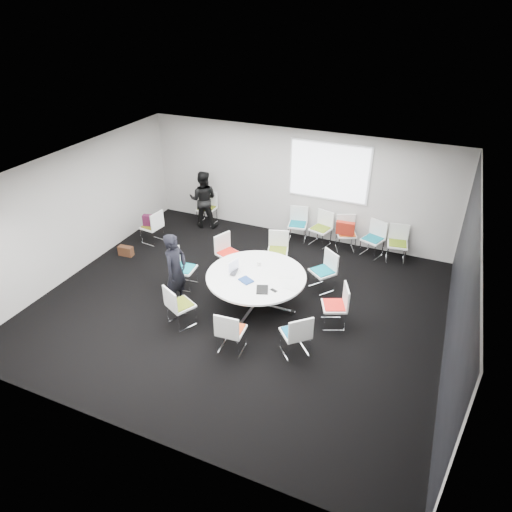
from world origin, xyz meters
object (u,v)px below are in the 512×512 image
at_px(chair_ring_c, 278,257).
at_px(chair_ring_e, 184,275).
at_px(chair_ring_b, 322,278).
at_px(chair_ring_g, 231,338).
at_px(person_back, 203,199).
at_px(chair_back_b, 320,235).
at_px(person_main, 176,271).
at_px(chair_spare_left, 153,233).
at_px(chair_back_c, 346,240).
at_px(maroon_bag, 151,220).
at_px(brown_bag, 126,251).
at_px(cup, 259,264).
at_px(chair_back_e, 396,250).
at_px(laptop, 236,272).
at_px(chair_ring_f, 181,312).
at_px(chair_back_a, 297,231).
at_px(chair_ring_d, 228,260).
at_px(chair_ring_a, 334,313).
at_px(conference_table, 256,284).
at_px(chair_ring_h, 295,341).
at_px(chair_person_back, 207,214).
at_px(chair_back_d, 372,245).

distance_m(chair_ring_c, chair_ring_e, 2.21).
bearing_deg(chair_ring_b, chair_ring_g, 107.19).
bearing_deg(person_back, chair_ring_e, 93.58).
bearing_deg(chair_back_b, chair_ring_e, 70.49).
relative_size(chair_ring_b, person_main, 0.54).
distance_m(chair_ring_c, chair_spare_left, 3.38).
distance_m(chair_back_c, maroon_bag, 4.92).
bearing_deg(brown_bag, chair_spare_left, 74.05).
distance_m(chair_ring_e, cup, 1.73).
height_order(chair_back_e, person_back, person_back).
xyz_separation_m(person_back, laptop, (2.36, -2.91, -0.04)).
height_order(chair_ring_f, chair_ring_g, same).
height_order(chair_ring_g, chair_back_c, same).
distance_m(chair_ring_g, chair_back_a, 4.48).
relative_size(person_main, person_back, 1.03).
bearing_deg(laptop, chair_back_e, -53.91).
bearing_deg(chair_ring_d, chair_ring_f, 23.63).
bearing_deg(chair_ring_a, chair_back_b, -2.27).
distance_m(conference_table, chair_ring_g, 1.46).
relative_size(conference_table, brown_bag, 5.57).
relative_size(chair_back_c, person_back, 0.56).
distance_m(chair_back_b, person_back, 3.29).
distance_m(chair_ring_a, chair_ring_h, 1.14).
relative_size(chair_ring_e, maroon_bag, 2.20).
relative_size(chair_ring_c, chair_ring_f, 1.00).
bearing_deg(chair_spare_left, chair_back_e, -68.74).
relative_size(chair_back_b, maroon_bag, 2.20).
relative_size(chair_ring_a, chair_back_e, 1.00).
relative_size(chair_ring_d, chair_ring_g, 1.00).
bearing_deg(chair_ring_a, chair_ring_e, 66.49).
height_order(chair_ring_e, chair_person_back, same).
distance_m(chair_back_d, chair_person_back, 4.55).
height_order(conference_table, chair_ring_e, chair_ring_e).
xyz_separation_m(chair_back_b, cup, (-0.56, -2.67, 0.50)).
xyz_separation_m(chair_back_d, cup, (-1.88, -2.63, 0.50)).
xyz_separation_m(chair_back_a, person_back, (-2.62, -0.20, 0.51)).
bearing_deg(chair_back_e, chair_ring_f, 41.39).
bearing_deg(person_back, chair_ring_c, 137.20).
xyz_separation_m(laptop, cup, (0.31, 0.44, 0.03)).
xyz_separation_m(chair_spare_left, chair_person_back, (0.74, 1.54, 0.00)).
bearing_deg(chair_back_a, person_back, -6.39).
relative_size(chair_back_a, chair_person_back, 1.00).
relative_size(laptop, cup, 3.30).
bearing_deg(chair_ring_b, conference_table, 83.20).
relative_size(person_main, laptop, 5.45).
relative_size(chair_ring_e, brown_bag, 2.44).
bearing_deg(maroon_bag, chair_ring_d, -11.02).
relative_size(chair_ring_d, chair_back_c, 1.00).
bearing_deg(person_back, chair_spare_left, 44.84).
distance_m(conference_table, chair_ring_c, 1.58).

